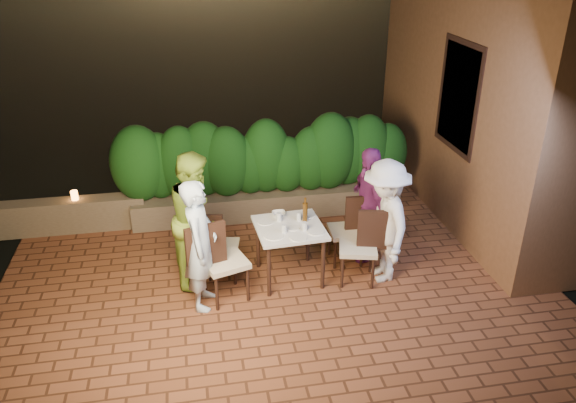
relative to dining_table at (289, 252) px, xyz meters
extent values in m
plane|color=black|center=(-0.20, -0.45, -0.40)|extent=(400.00, 400.00, 0.00)
cube|color=brown|center=(-0.20, 0.05, -0.45)|extent=(7.00, 6.00, 0.15)
cube|color=brown|center=(3.40, 1.55, 2.12)|extent=(1.60, 5.00, 5.00)
cube|color=black|center=(2.62, 1.05, 1.62)|extent=(0.08, 1.00, 1.40)
cube|color=black|center=(2.61, 1.05, 1.62)|extent=(0.06, 1.15, 1.55)
cube|color=brown|center=(0.00, 1.85, -0.17)|extent=(4.20, 0.55, 0.40)
cube|color=brown|center=(-3.00, 1.85, -0.12)|extent=(2.20, 0.30, 0.50)
ellipsoid|color=black|center=(1.80, 59.55, -4.38)|extent=(52.00, 40.00, 22.00)
cylinder|color=white|center=(-0.23, -0.21, 0.38)|extent=(0.24, 0.24, 0.01)
cylinder|color=white|center=(-0.28, 0.17, 0.38)|extent=(0.20, 0.20, 0.01)
cylinder|color=white|center=(0.29, -0.20, 0.38)|extent=(0.21, 0.21, 0.01)
cylinder|color=white|center=(0.27, 0.26, 0.38)|extent=(0.23, 0.23, 0.01)
cylinder|color=white|center=(0.02, -0.03, 0.38)|extent=(0.21, 0.21, 0.01)
cylinder|color=white|center=(0.05, -0.30, 0.38)|extent=(0.21, 0.21, 0.01)
cylinder|color=silver|center=(-0.09, -0.14, 0.43)|extent=(0.06, 0.06, 0.11)
cylinder|color=silver|center=(-0.10, 0.16, 0.43)|extent=(0.07, 0.07, 0.12)
cylinder|color=silver|center=(0.17, -0.13, 0.43)|extent=(0.06, 0.06, 0.11)
cylinder|color=silver|center=(0.15, 0.14, 0.43)|extent=(0.06, 0.06, 0.11)
imported|color=white|center=(-0.08, 0.32, 0.40)|extent=(0.18, 0.18, 0.04)
imported|color=#C6E2FF|center=(-1.12, -0.37, 0.44)|extent=(0.50, 0.66, 1.63)
imported|color=#97BE3B|center=(-1.13, 0.20, 0.50)|extent=(0.83, 0.97, 1.74)
imported|color=white|center=(1.17, -0.21, 0.44)|extent=(0.62, 1.06, 1.63)
imported|color=#7F2A75|center=(1.13, 0.34, 0.42)|extent=(0.46, 0.96, 1.60)
cylinder|color=orange|center=(-2.88, 1.85, 0.20)|extent=(0.10, 0.10, 0.14)
camera|label=1|loc=(-1.13, -6.08, 3.72)|focal=35.00mm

